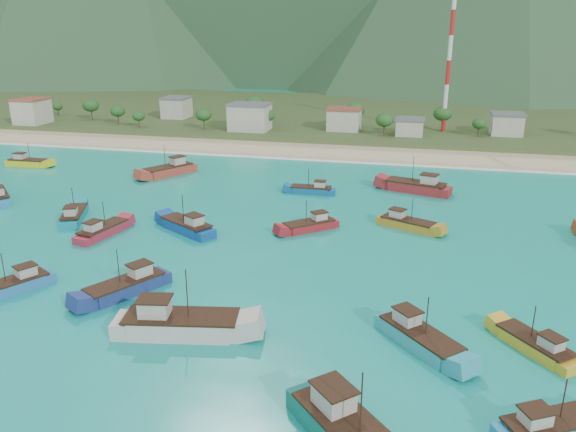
% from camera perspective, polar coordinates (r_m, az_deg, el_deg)
% --- Properties ---
extents(ground, '(600.00, 600.00, 0.00)m').
position_cam_1_polar(ground, '(73.47, -4.73, -6.53)').
color(ground, '#0B816E').
rests_on(ground, ground).
extents(beach, '(400.00, 18.00, 1.20)m').
position_cam_1_polar(beach, '(146.93, 4.78, 6.44)').
color(beach, beige).
rests_on(beach, ground).
extents(land, '(400.00, 110.00, 2.40)m').
position_cam_1_polar(land, '(206.47, 7.41, 9.95)').
color(land, '#385123').
rests_on(land, ground).
extents(surf_line, '(400.00, 2.50, 0.08)m').
position_cam_1_polar(surf_line, '(137.77, 4.18, 5.62)').
color(surf_line, white).
rests_on(surf_line, ground).
extents(village, '(216.27, 30.79, 7.45)m').
position_cam_1_polar(village, '(167.37, 5.29, 9.63)').
color(village, beige).
rests_on(village, ground).
extents(vegetation, '(279.71, 25.94, 9.35)m').
position_cam_1_polar(vegetation, '(170.20, 8.64, 9.78)').
color(vegetation, '#235623').
rests_on(vegetation, ground).
extents(radio_tower, '(1.20, 1.20, 40.56)m').
position_cam_1_polar(radio_tower, '(171.37, 16.05, 14.97)').
color(radio_tower, red).
rests_on(radio_tower, ground).
extents(boat_0, '(9.52, 6.93, 5.52)m').
position_cam_1_polar(boat_0, '(52.78, 25.15, -18.93)').
color(boat_0, teal).
rests_on(boat_0, ground).
extents(boat_1, '(8.87, 8.22, 5.53)m').
position_cam_1_polar(boat_1, '(90.57, 2.25, -1.05)').
color(boat_1, maroon).
rests_on(boat_1, ground).
extents(boat_2, '(10.08, 3.19, 5.92)m').
position_cam_1_polar(boat_2, '(145.63, -24.94, 4.91)').
color(boat_2, yellow).
rests_on(boat_2, ground).
extents(boat_5, '(8.82, 2.72, 5.19)m').
position_cam_1_polar(boat_5, '(110.41, 2.44, 2.60)').
color(boat_5, '#0E598B').
rests_on(boat_5, ground).
extents(boat_6, '(7.75, 8.57, 5.29)m').
position_cam_1_polar(boat_6, '(63.37, 23.85, -12.06)').
color(boat_6, gold).
rests_on(boat_6, ground).
extents(boat_7, '(11.04, 8.39, 6.46)m').
position_cam_1_polar(boat_7, '(91.05, -10.21, -1.12)').
color(boat_7, '#11458E').
rests_on(boat_7, ground).
extents(boat_8, '(10.03, 6.64, 5.74)m').
position_cam_1_polar(boat_8, '(93.28, 11.97, -0.83)').
color(boat_8, '#B28221').
rests_on(boat_8, ground).
extents(boat_9, '(6.60, 10.40, 5.93)m').
position_cam_1_polar(boat_9, '(101.59, -20.89, -0.04)').
color(boat_9, teal).
rests_on(boat_9, ground).
extents(boat_12, '(13.43, 7.34, 7.61)m').
position_cam_1_polar(boat_12, '(113.77, 12.95, 2.86)').
color(boat_12, maroon).
rests_on(boat_12, ground).
extents(boat_13, '(7.31, 9.84, 5.73)m').
position_cam_1_polar(boat_13, '(77.98, -26.13, -6.45)').
color(boat_13, '#2870B2').
rests_on(boat_13, ground).
extents(boat_17, '(4.78, 10.20, 5.80)m').
position_cam_1_polar(boat_17, '(92.69, -18.34, -1.52)').
color(boat_17, '#A52637').
rests_on(boat_17, ground).
extents(boat_18, '(14.05, 6.37, 8.01)m').
position_cam_1_polar(boat_18, '(61.98, -10.99, -10.85)').
color(boat_18, beige).
rests_on(boat_18, ground).
extents(boat_22, '(9.49, 12.46, 7.30)m').
position_cam_1_polar(boat_22, '(126.82, -11.95, 4.53)').
color(boat_22, '#AC3A2A').
rests_on(boat_22, ground).
extents(boat_24, '(8.28, 11.10, 6.47)m').
position_cam_1_polar(boat_24, '(72.36, -16.05, -6.98)').
color(boat_24, navy).
rests_on(boat_24, ground).
extents(boat_26, '(9.69, 9.98, 6.35)m').
position_cam_1_polar(boat_26, '(60.65, 13.17, -12.06)').
color(boat_26, teal).
rests_on(boat_26, ground).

